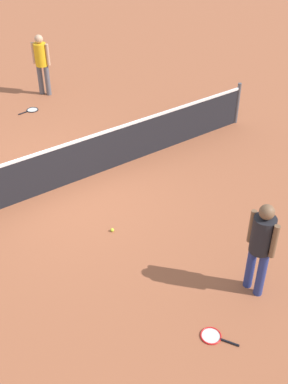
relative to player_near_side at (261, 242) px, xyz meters
The scene contains 7 objects.
ground_plane 4.62m from the player_near_side, 105.75° to the left, with size 40.00×40.00×0.00m, color #9E5638.
court_net 4.54m from the player_near_side, 105.75° to the left, with size 10.09×0.09×1.07m.
player_near_side is the anchor object (origin of this frame).
player_far_side 8.74m from the player_near_side, 86.52° to the left, with size 0.48×0.48×1.70m.
tennis_racket_near_player 1.55m from the player_near_side, 163.80° to the right, with size 0.45×0.59×0.03m.
tennis_racket_far_player 8.05m from the player_near_side, 91.75° to the left, with size 0.60×0.35×0.03m.
tennis_ball_by_net 2.90m from the player_near_side, 113.61° to the left, with size 0.07×0.07×0.07m, color #C6E033.
Camera 1 is at (-3.26, -7.71, 5.81)m, focal length 44.87 mm.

